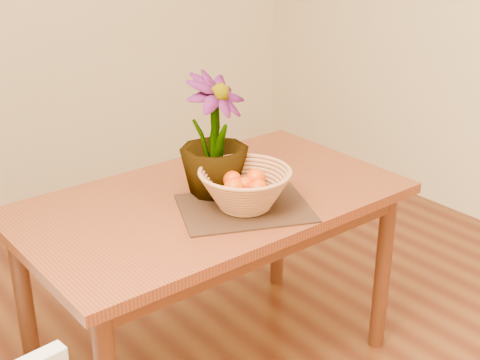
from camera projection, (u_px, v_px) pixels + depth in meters
table at (211, 218)px, 2.46m from camera, size 1.40×0.80×0.75m
placemat at (245, 208)px, 2.33m from camera, size 0.54×0.49×0.01m
wicker_basket at (245, 190)px, 2.30m from camera, size 0.32×0.32×0.13m
orange_pile at (245, 184)px, 2.29m from camera, size 0.19×0.18×0.07m
potted_plant at (214, 136)px, 2.37m from camera, size 0.32×0.32×0.44m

